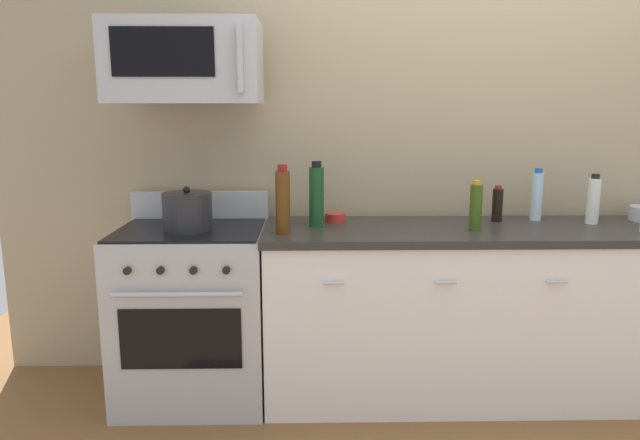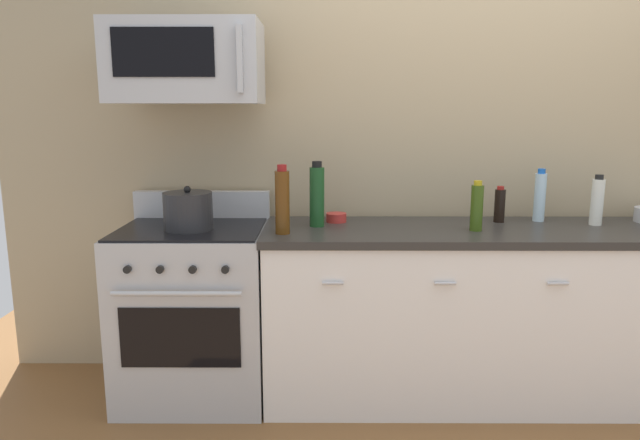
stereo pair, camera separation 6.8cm
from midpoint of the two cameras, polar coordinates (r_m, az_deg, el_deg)
ground_plane at (r=3.39m, az=14.49°, el=-16.11°), size 6.45×6.45×0.00m
back_wall at (r=3.43m, az=13.74°, el=7.74°), size 5.37×0.10×2.70m
counter_unit at (r=3.21m, az=14.89°, el=-8.77°), size 2.28×0.66×0.92m
range_oven at (r=3.16m, az=-12.99°, el=-8.83°), size 0.76×0.69×1.07m
microwave at (r=3.03m, az=-13.87°, el=14.93°), size 0.74×0.44×0.40m
bottle_soy_sauce_dark at (r=3.26m, az=16.62°, el=1.49°), size 0.06×0.06×0.20m
bottle_wine_green at (r=2.98m, az=-0.99°, el=2.43°), size 0.08×0.08×0.34m
bottle_wine_amber at (r=2.80m, az=-4.41°, el=1.85°), size 0.07×0.07×0.34m
bottle_olive_oil at (r=2.99m, az=14.57°, el=1.31°), size 0.06×0.06×0.25m
bottle_water_clear at (r=3.36m, az=20.17°, el=2.28°), size 0.06×0.06×0.29m
bottle_vinegar_white at (r=3.37m, az=24.97°, el=1.79°), size 0.06×0.06×0.27m
bowl_red_small at (r=3.12m, az=0.91°, el=0.28°), size 0.11×0.11×0.05m
stockpot at (r=2.97m, az=-13.65°, el=0.83°), size 0.25×0.25×0.22m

